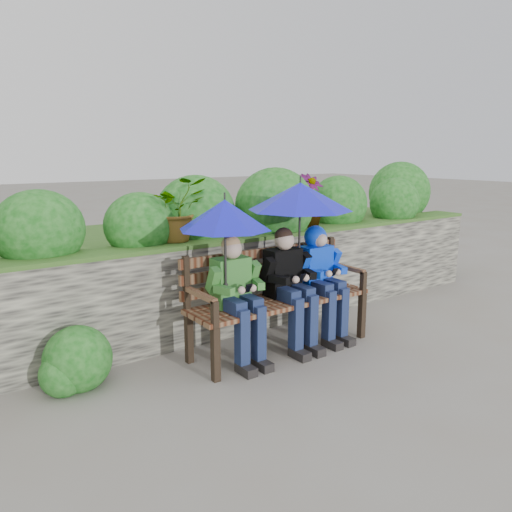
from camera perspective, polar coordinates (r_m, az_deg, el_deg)
ground at (r=4.88m, az=0.69°, el=-11.19°), size 60.00×60.00×0.00m
garden_backdrop at (r=5.95m, az=-8.66°, el=-0.49°), size 8.09×2.88×1.85m
park_bench at (r=4.89m, az=2.26°, el=-4.07°), size 1.89×0.55×1.00m
boy_left at (r=4.51m, az=-2.18°, el=-4.17°), size 0.50×0.58×1.17m
boy_middle at (r=4.85m, az=3.83°, el=-2.94°), size 0.52×0.60×1.19m
boy_right at (r=5.13m, az=7.46°, el=-1.80°), size 0.50×0.60×1.17m
umbrella_left at (r=4.29m, az=-3.58°, el=4.72°), size 0.81×0.81×0.84m
umbrella_right at (r=4.87m, az=5.06°, el=6.77°), size 1.02×1.02×0.92m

